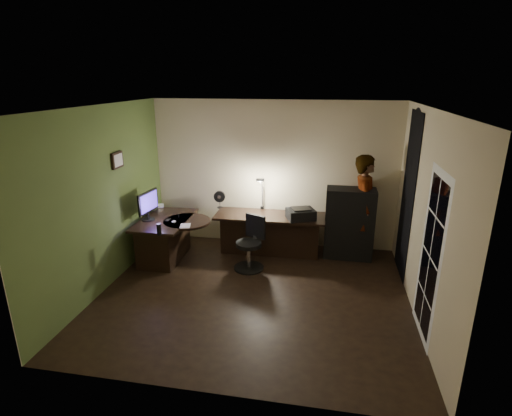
% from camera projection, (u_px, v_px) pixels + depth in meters
% --- Properties ---
extents(floor, '(4.50, 4.00, 0.01)m').
position_uv_depth(floor, '(253.00, 294.00, 5.93)').
color(floor, black).
rests_on(floor, ground).
extents(ceiling, '(4.50, 4.00, 0.01)m').
position_uv_depth(ceiling, '(253.00, 107.00, 5.08)').
color(ceiling, silver).
rests_on(ceiling, floor).
extents(wall_back, '(4.50, 0.01, 2.70)m').
position_uv_depth(wall_back, '(273.00, 175.00, 7.38)').
color(wall_back, '#C9B892').
rests_on(wall_back, floor).
extents(wall_front, '(4.50, 0.01, 2.70)m').
position_uv_depth(wall_front, '(212.00, 275.00, 3.63)').
color(wall_front, '#C9B892').
rests_on(wall_front, floor).
extents(wall_left, '(0.01, 4.00, 2.70)m').
position_uv_depth(wall_left, '(103.00, 199.00, 5.89)').
color(wall_left, '#C9B892').
rests_on(wall_left, floor).
extents(wall_right, '(0.01, 4.00, 2.70)m').
position_uv_depth(wall_right, '(425.00, 218.00, 5.12)').
color(wall_right, '#C9B892').
rests_on(wall_right, floor).
extents(green_wall_overlay, '(0.00, 4.00, 2.70)m').
position_uv_depth(green_wall_overlay, '(104.00, 199.00, 5.89)').
color(green_wall_overlay, '#4C632D').
rests_on(green_wall_overlay, floor).
extents(arched_doorway, '(0.01, 0.90, 2.60)m').
position_uv_depth(arched_doorway, '(408.00, 196.00, 6.21)').
color(arched_doorway, black).
rests_on(arched_doorway, floor).
extents(french_door, '(0.02, 0.92, 2.10)m').
position_uv_depth(french_door, '(430.00, 257.00, 4.70)').
color(french_door, white).
rests_on(french_door, floor).
extents(framed_picture, '(0.04, 0.30, 0.25)m').
position_uv_depth(framed_picture, '(117.00, 160.00, 6.15)').
color(framed_picture, black).
rests_on(framed_picture, wall_left).
extents(desk_left, '(0.82, 1.31, 0.75)m').
position_uv_depth(desk_left, '(166.00, 239.00, 6.97)').
color(desk_left, black).
rests_on(desk_left, floor).
extents(desk_right, '(1.96, 0.71, 0.73)m').
position_uv_depth(desk_right, '(270.00, 234.00, 7.21)').
color(desk_right, black).
rests_on(desk_right, floor).
extents(cabinet, '(0.84, 0.43, 1.26)m').
position_uv_depth(cabinet, '(349.00, 223.00, 6.99)').
color(cabinet, black).
rests_on(cabinet, floor).
extents(laptop_stand, '(0.25, 0.22, 0.09)m').
position_uv_depth(laptop_stand, '(156.00, 208.00, 7.27)').
color(laptop_stand, silver).
rests_on(laptop_stand, desk_left).
extents(laptop, '(0.38, 0.37, 0.21)m').
position_uv_depth(laptop, '(155.00, 201.00, 7.22)').
color(laptop, silver).
rests_on(laptop, laptop_stand).
extents(monitor, '(0.18, 0.56, 0.37)m').
position_uv_depth(monitor, '(148.00, 210.00, 6.75)').
color(monitor, black).
rests_on(monitor, desk_left).
extents(mouse, '(0.09, 0.11, 0.03)m').
position_uv_depth(mouse, '(174.00, 222.00, 6.68)').
color(mouse, silver).
rests_on(mouse, desk_left).
extents(phone, '(0.08, 0.13, 0.01)m').
position_uv_depth(phone, '(168.00, 220.00, 6.80)').
color(phone, black).
rests_on(phone, desk_left).
extents(pen, '(0.06, 0.13, 0.01)m').
position_uv_depth(pen, '(179.00, 216.00, 6.98)').
color(pen, black).
rests_on(pen, desk_left).
extents(speaker, '(0.08, 0.08, 0.18)m').
position_uv_depth(speaker, '(159.00, 229.00, 6.13)').
color(speaker, black).
rests_on(speaker, desk_left).
extents(notepad, '(0.21, 0.26, 0.01)m').
position_uv_depth(notepad, '(185.00, 226.00, 6.52)').
color(notepad, silver).
rests_on(notepad, desk_left).
extents(desk_fan, '(0.22, 0.13, 0.33)m').
position_uv_depth(desk_fan, '(220.00, 199.00, 7.48)').
color(desk_fan, black).
rests_on(desk_fan, desk_right).
extents(headphones, '(0.20, 0.13, 0.09)m').
position_uv_depth(headphones, '(304.00, 212.00, 7.15)').
color(headphones, navy).
rests_on(headphones, desk_right).
extents(printer, '(0.56, 0.50, 0.20)m').
position_uv_depth(printer, '(301.00, 214.00, 6.88)').
color(printer, black).
rests_on(printer, desk_right).
extents(desk_lamp, '(0.28, 0.35, 0.68)m').
position_uv_depth(desk_lamp, '(262.00, 192.00, 7.33)').
color(desk_lamp, black).
rests_on(desk_lamp, desk_right).
extents(office_chair, '(0.66, 0.66, 0.90)m').
position_uv_depth(office_chair, '(249.00, 244.00, 6.58)').
color(office_chair, black).
rests_on(office_chair, floor).
extents(person, '(0.47, 0.68, 1.84)m').
position_uv_depth(person, '(364.00, 207.00, 6.93)').
color(person, '#D8A88C').
rests_on(person, floor).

